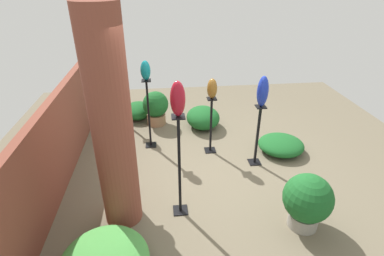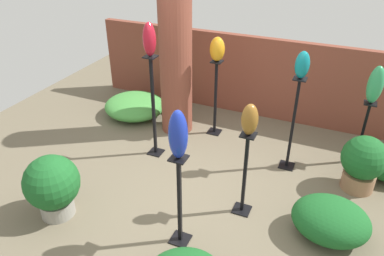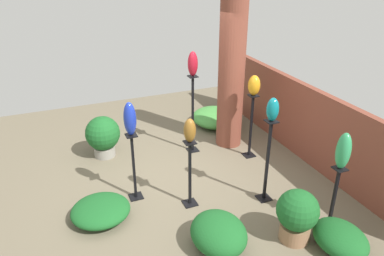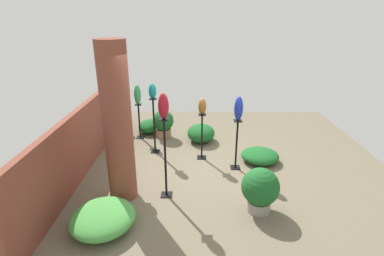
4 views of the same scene
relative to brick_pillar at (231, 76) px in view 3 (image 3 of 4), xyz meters
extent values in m
plane|color=#6B604C|center=(0.93, -1.39, -1.36)|extent=(8.00, 8.00, 0.00)
cube|color=brown|center=(0.93, 1.00, -0.69)|extent=(5.60, 0.12, 1.34)
cylinder|color=brown|center=(0.00, 0.00, 0.00)|extent=(0.48, 0.48, 2.72)
cube|color=black|center=(1.06, -2.13, -1.35)|extent=(0.20, 0.20, 0.01)
cube|color=black|center=(1.06, -2.13, -0.83)|extent=(0.04, 0.04, 1.07)
cube|color=black|center=(1.06, -2.13, -0.30)|extent=(0.16, 0.16, 0.02)
cube|color=black|center=(2.69, 0.17, -1.35)|extent=(0.20, 0.20, 0.01)
cube|color=black|center=(2.69, 0.17, -0.90)|extent=(0.04, 0.04, 0.91)
cube|color=black|center=(2.69, 0.17, -0.46)|extent=(0.16, 0.16, 0.01)
cube|color=black|center=(1.83, -0.34, -1.35)|extent=(0.20, 0.20, 0.01)
cube|color=black|center=(1.83, -0.34, -0.71)|extent=(0.04, 0.04, 1.30)
cube|color=black|center=(1.83, -0.34, -0.07)|extent=(0.16, 0.16, 0.02)
cube|color=black|center=(0.60, 0.12, -1.35)|extent=(0.20, 0.20, 0.01)
cube|color=black|center=(0.60, 0.12, -0.77)|extent=(0.04, 0.04, 1.18)
cube|color=black|center=(0.60, 0.12, -0.18)|extent=(0.16, 0.16, 0.02)
cube|color=black|center=(0.02, -0.76, -1.35)|extent=(0.20, 0.20, 0.01)
cube|color=black|center=(0.02, -0.76, -0.63)|extent=(0.04, 0.04, 1.46)
cube|color=black|center=(0.02, -0.76, 0.09)|extent=(0.16, 0.16, 0.02)
cube|color=black|center=(1.52, -1.43, -1.35)|extent=(0.20, 0.20, 0.01)
cube|color=black|center=(1.52, -1.43, -0.84)|extent=(0.04, 0.04, 1.04)
cube|color=black|center=(1.52, -1.43, -0.33)|extent=(0.16, 0.16, 0.02)
ellipsoid|color=#192D9E|center=(1.06, -2.13, -0.05)|extent=(0.18, 0.18, 0.50)
ellipsoid|color=#2D9356|center=(2.69, 0.17, -0.20)|extent=(0.19, 0.17, 0.50)
ellipsoid|color=#0F727A|center=(1.83, -0.34, 0.11)|extent=(0.17, 0.17, 0.34)
ellipsoid|color=orange|center=(0.60, 0.12, 0.00)|extent=(0.22, 0.20, 0.35)
ellipsoid|color=maroon|center=(0.02, -0.76, 0.32)|extent=(0.16, 0.18, 0.43)
ellipsoid|color=brown|center=(1.52, -1.43, -0.14)|extent=(0.17, 0.17, 0.35)
cylinder|color=#936B4C|center=(2.73, -0.45, -1.25)|extent=(0.39, 0.39, 0.23)
sphere|color=#195923|center=(2.73, -0.45, -0.90)|extent=(0.54, 0.54, 0.54)
cylinder|color=gray|center=(-0.41, -2.33, -1.26)|extent=(0.38, 0.38, 0.19)
sphere|color=#195923|center=(-0.41, -2.33, -0.91)|extent=(0.62, 0.62, 0.62)
ellipsoid|color=#195923|center=(1.36, -2.71, -1.22)|extent=(0.80, 0.83, 0.27)
ellipsoid|color=#195923|center=(2.49, -1.43, -1.15)|extent=(0.82, 0.69, 0.43)
ellipsoid|color=#479942|center=(-0.86, 0.12, -1.19)|extent=(1.03, 0.98, 0.34)
ellipsoid|color=#195923|center=(3.10, -0.03, -1.19)|extent=(0.75, 0.61, 0.33)
camera|label=1|loc=(-3.12, -0.58, 1.61)|focal=28.00mm
camera|label=2|loc=(2.31, -4.70, 1.69)|focal=35.00mm
camera|label=3|loc=(5.74, -3.12, 2.07)|focal=35.00mm
camera|label=4|loc=(-4.58, -1.27, 1.71)|focal=28.00mm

